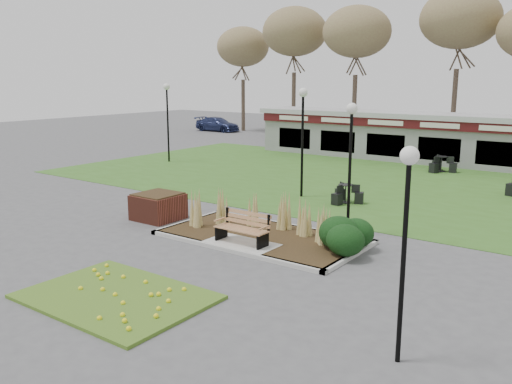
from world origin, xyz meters
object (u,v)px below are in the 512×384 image
Objects in this scene: lamp_post_mid_left at (303,118)px; bistro_set_a at (345,197)px; car_silver at (294,128)px; lamp_post_near_left at (351,140)px; lamp_post_near_right at (406,208)px; park_bench at (243,227)px; lamp_post_far_left at (167,105)px; bistro_set_d at (441,167)px; car_black at (323,139)px; food_pavilion at (447,139)px; car_blue at (217,124)px; brick_planter at (158,206)px.

lamp_post_mid_left reaches higher than bistro_set_a.
bistro_set_a is 0.33× the size of car_silver.
lamp_post_near_left is 7.99m from lamp_post_near_right.
park_bench is 0.37× the size of lamp_post_far_left.
car_black is (-9.49, 4.14, 0.49)m from bistro_set_d.
lamp_post_near_right is (6.32, -3.75, 2.25)m from park_bench.
lamp_post_mid_left is at bearing -106.57° from bistro_set_d.
lamp_post_far_left is at bearing -172.47° from car_silver.
lamp_post_far_left is 0.97× the size of car_black.
food_pavilion is 8.88m from car_black.
lamp_post_near_left reaches higher than food_pavilion.
car_silver reaches higher than bistro_set_d.
lamp_post_near_right is at bearing -58.97° from bistro_set_a.
car_blue is at bearing 139.64° from bistro_set_a.
lamp_post_near_left reaches higher than car_blue.
food_pavilion is 13.09m from lamp_post_mid_left.
lamp_post_near_left is at bearing 19.01° from brick_planter.
lamp_post_far_left is 3.01× the size of bistro_set_d.
brick_planter is 0.39× the size of lamp_post_near_right.
lamp_post_far_left is (-11.53, 3.68, 0.05)m from lamp_post_mid_left.
lamp_post_mid_left is at bearing -17.69° from lamp_post_far_left.
lamp_post_near_left reaches higher than bistro_set_d.
bistro_set_a is (-2.11, 4.01, -2.81)m from lamp_post_near_left.
food_pavilion is 5.83× the size of car_silver.
car_silver is at bearing -90.21° from car_blue.
food_pavilion is 6.33× the size of lamp_post_near_right.
car_black reaches higher than bistro_set_a.
car_black is at bearing 173.28° from food_pavilion.
food_pavilion is at bearing 96.75° from lamp_post_near_left.
park_bench is 6.97m from bistro_set_a.
lamp_post_near_left is 0.92× the size of lamp_post_mid_left.
park_bench is 0.37× the size of lamp_post_mid_left.
lamp_post_near_right is 37.24m from car_silver.
lamp_post_mid_left is at bearing 107.41° from park_bench.
car_black is at bearing 121.68° from lamp_post_near_right.
lamp_post_mid_left is 23.71m from car_silver.
lamp_post_mid_left is at bearing 128.49° from lamp_post_near_right.
brick_planter is 11.87m from lamp_post_near_right.
car_silver is at bearing 126.84° from bistro_set_a.
car_silver is (-15.64, 10.14, 0.42)m from bistro_set_d.
lamp_post_near_left is 3.03× the size of bistro_set_a.
lamp_post_near_right is at bearing -35.66° from lamp_post_far_left.
lamp_post_far_left reaches higher than bistro_set_a.
car_blue reaches higher than brick_planter.
lamp_post_mid_left is 2.97× the size of bistro_set_d.
car_black is at bearing 121.20° from lamp_post_near_left.
lamp_post_near_left is at bearing -84.62° from bistro_set_d.
brick_planter is at bearing -144.05° from car_blue.
bistro_set_d is 0.32× the size of car_black.
bistro_set_a is (-0.12, 6.96, -0.32)m from park_bench.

